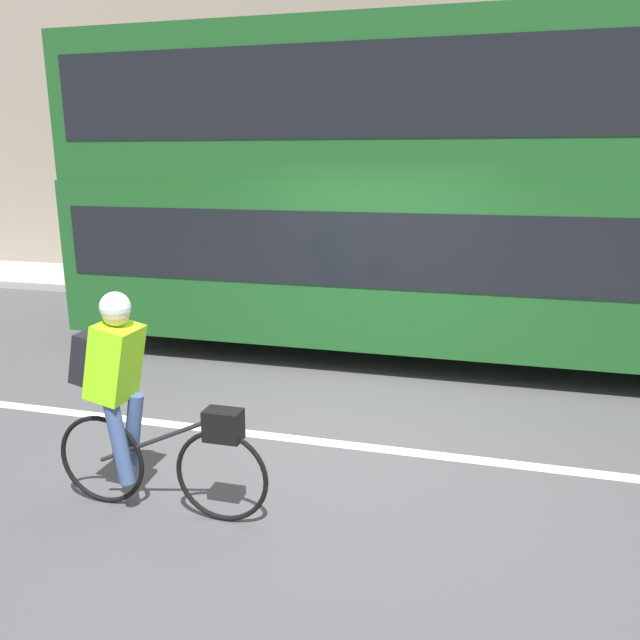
% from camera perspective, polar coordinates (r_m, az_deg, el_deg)
% --- Properties ---
extents(ground_plane, '(80.00, 80.00, 0.00)m').
position_cam_1_polar(ground_plane, '(5.93, 1.74, -10.64)').
color(ground_plane, '#424244').
extents(road_center_line, '(50.00, 0.14, 0.01)m').
position_cam_1_polar(road_center_line, '(5.79, 1.40, -11.21)').
color(road_center_line, silver).
rests_on(road_center_line, ground_plane).
extents(sidewalk_curb, '(60.00, 2.23, 0.14)m').
position_cam_1_polar(sidewalk_curb, '(11.66, 8.64, 2.22)').
color(sidewalk_curb, gray).
rests_on(sidewalk_curb, ground_plane).
extents(building_facade, '(60.00, 0.30, 7.18)m').
position_cam_1_polar(building_facade, '(12.70, 9.96, 19.15)').
color(building_facade, gray).
rests_on(building_facade, ground_plane).
extents(bus, '(10.03, 2.50, 4.02)m').
position_cam_1_polar(bus, '(8.13, 13.29, 12.10)').
color(bus, black).
rests_on(bus, ground_plane).
extents(cyclist_on_bike, '(1.66, 0.32, 1.64)m').
position_cam_1_polar(cyclist_on_bike, '(4.65, -16.71, -6.74)').
color(cyclist_on_bike, black).
rests_on(cyclist_on_bike, ground_plane).
extents(trash_bin, '(0.60, 0.60, 0.92)m').
position_cam_1_polar(trash_bin, '(13.52, -17.98, 5.64)').
color(trash_bin, '#194C23').
rests_on(trash_bin, sidewalk_curb).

